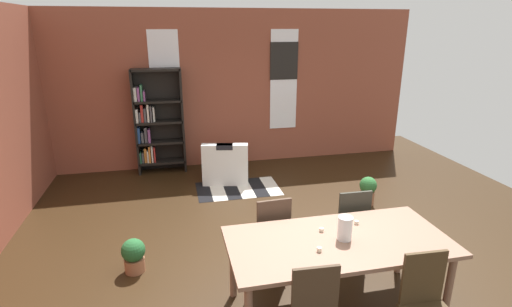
{
  "coord_description": "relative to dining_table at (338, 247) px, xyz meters",
  "views": [
    {
      "loc": [
        -1.1,
        -3.99,
        2.7
      ],
      "look_at": [
        0.05,
        1.17,
        0.95
      ],
      "focal_mm": 27.4,
      "sensor_mm": 36.0,
      "label": 1
    }
  ],
  "objects": [
    {
      "name": "tealight_candle_0",
      "position": [
        -0.25,
        -0.15,
        0.1
      ],
      "size": [
        0.04,
        0.04,
        0.04
      ],
      "primitive_type": "cylinder",
      "color": "silver",
      "rests_on": "dining_table"
    },
    {
      "name": "tealight_candle_1",
      "position": [
        0.31,
        0.25,
        0.09
      ],
      "size": [
        0.04,
        0.04,
        0.03
      ],
      "primitive_type": "cylinder",
      "color": "silver",
      "rests_on": "dining_table"
    },
    {
      "name": "dining_table",
      "position": [
        0.0,
        0.0,
        0.0
      ],
      "size": [
        2.11,
        1.0,
        0.77
      ],
      "color": "#87624E",
      "rests_on": "ground"
    },
    {
      "name": "armchair_white",
      "position": [
        -0.55,
        3.65,
        -0.42
      ],
      "size": [
        0.94,
        0.94,
        0.75
      ],
      "color": "silver",
      "rests_on": "ground"
    },
    {
      "name": "potted_plant_corner",
      "position": [
        1.47,
        2.12,
        -0.45
      ],
      "size": [
        0.27,
        0.27,
        0.45
      ],
      "color": "#9E6042",
      "rests_on": "ground"
    },
    {
      "name": "dining_chair_far_left",
      "position": [
        -0.47,
        0.73,
        -0.18
      ],
      "size": [
        0.42,
        0.42,
        0.95
      ],
      "color": "#473427",
      "rests_on": "ground"
    },
    {
      "name": "window_pane_1",
      "position": [
        0.78,
        4.54,
        0.96
      ],
      "size": [
        0.55,
        0.02,
        1.95
      ],
      "primitive_type": "cube",
      "color": "white"
    },
    {
      "name": "ground_plane",
      "position": [
        -0.37,
        1.0,
        -0.69
      ],
      "size": [
        9.23,
        9.23,
        0.0
      ],
      "primitive_type": "plane",
      "color": "black"
    },
    {
      "name": "framed_picture",
      "position": [
        0.78,
        4.53,
        1.33
      ],
      "size": [
        0.56,
        0.03,
        0.72
      ],
      "primitive_type": "cube",
      "color": "black"
    },
    {
      "name": "potted_plant_by_shelf",
      "position": [
        -1.99,
        1.07,
        -0.48
      ],
      "size": [
        0.27,
        0.27,
        0.41
      ],
      "color": "#9E6042",
      "rests_on": "ground"
    },
    {
      "name": "dining_chair_near_right",
      "position": [
        0.48,
        -0.73,
        -0.18
      ],
      "size": [
        0.42,
        0.42,
        0.95
      ],
      "color": "#402F1B",
      "rests_on": "ground"
    },
    {
      "name": "vase_on_table",
      "position": [
        0.05,
        0.0,
        0.19
      ],
      "size": [
        0.14,
        0.14,
        0.23
      ],
      "primitive_type": "cylinder",
      "color": "silver",
      "rests_on": "dining_table"
    },
    {
      "name": "dining_chair_far_right",
      "position": [
        0.47,
        0.73,
        -0.18
      ],
      "size": [
        0.41,
        0.41,
        0.95
      ],
      "color": "#2E2D25",
      "rests_on": "ground"
    },
    {
      "name": "striped_rug",
      "position": [
        -0.41,
        3.15,
        -0.69
      ],
      "size": [
        1.42,
        0.86,
        0.01
      ],
      "color": "black",
      "rests_on": "ground"
    },
    {
      "name": "window_pane_0",
      "position": [
        -1.52,
        4.54,
        0.96
      ],
      "size": [
        0.55,
        0.02,
        1.95
      ],
      "primitive_type": "cube",
      "color": "white"
    },
    {
      "name": "back_wall_brick",
      "position": [
        -0.37,
        4.61,
        0.81
      ],
      "size": [
        7.56,
        0.12,
        3.0
      ],
      "primitive_type": "cube",
      "color": "brown",
      "rests_on": "ground"
    },
    {
      "name": "bookshelf_tall",
      "position": [
        -1.75,
        4.36,
        0.28
      ],
      "size": [
        0.9,
        0.32,
        1.96
      ],
      "color": "black",
      "rests_on": "ground"
    },
    {
      "name": "tealight_candle_2",
      "position": [
        -0.1,
        0.19,
        0.09
      ],
      "size": [
        0.04,
        0.04,
        0.04
      ],
      "primitive_type": "cylinder",
      "color": "silver",
      "rests_on": "dining_table"
    }
  ]
}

